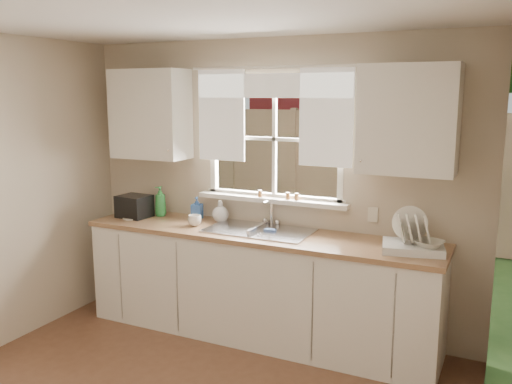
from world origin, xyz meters
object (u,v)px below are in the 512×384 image
at_px(dish_rack, 413,241).
at_px(soap_bottle_a, 160,201).
at_px(cup, 195,220).
at_px(black_appliance, 134,206).

height_order(dish_rack, soap_bottle_a, dish_rack).
bearing_deg(soap_bottle_a, dish_rack, 17.22).
bearing_deg(cup, soap_bottle_a, 137.56).
distance_m(cup, black_appliance, 0.68).
bearing_deg(cup, dish_rack, -20.55).
bearing_deg(black_appliance, cup, 0.07).
relative_size(soap_bottle_a, cup, 2.38).
distance_m(dish_rack, cup, 1.84).
xyz_separation_m(dish_rack, black_appliance, (-2.51, 0.01, 0.03)).
distance_m(dish_rack, soap_bottle_a, 2.33).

